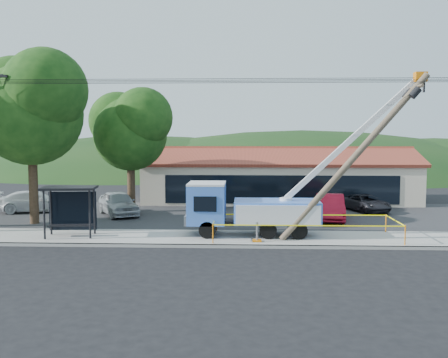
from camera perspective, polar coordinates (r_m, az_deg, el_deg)
ground at (r=23.08m, az=-0.56°, el=-9.01°), size 120.00×120.00×0.00m
curb at (r=25.11m, az=-0.31°, el=-7.69°), size 60.00×0.25×0.15m
sidewalk at (r=26.96m, az=-0.12°, el=-6.80°), size 60.00×4.00×0.15m
parking_lot at (r=34.83m, az=0.45°, el=-4.15°), size 60.00×12.00×0.10m
strip_mall at (r=42.60m, az=6.19°, el=-0.02°), size 22.50×8.53×4.67m
tree_west_near at (r=33.15m, az=-21.22°, el=8.01°), size 7.56×6.72×10.80m
tree_lot at (r=36.30m, az=-10.66°, el=5.89°), size 6.30×5.60×8.94m
hill_west at (r=79.23m, az=-9.40°, el=0.89°), size 78.40×56.00×28.00m
hill_center at (r=78.07m, az=8.87°, el=0.83°), size 89.60×64.00×32.00m
hill_east at (r=82.76m, az=22.76°, el=0.74°), size 72.80×52.00×26.00m
utility_truck at (r=27.30m, az=3.08°, el=-3.15°), size 12.67×3.87×8.74m
leaning_pole at (r=26.52m, az=15.31°, el=3.15°), size 7.48×1.88×8.71m
bus_shelter at (r=28.22m, az=-17.15°, el=-2.27°), size 2.96×2.02×2.69m
caution_tape at (r=27.07m, az=9.16°, el=-5.08°), size 9.64×3.45×1.00m
car_silver at (r=35.34m, az=-11.95°, el=-4.21°), size 4.10×5.21×1.66m
car_red at (r=33.42m, az=11.98°, el=-4.74°), size 2.39×5.22×1.66m
car_white at (r=38.52m, az=-20.78°, el=-3.67°), size 5.56×3.41×1.51m
car_dark at (r=37.69m, az=15.82°, el=-3.72°), size 3.44×4.82×1.22m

